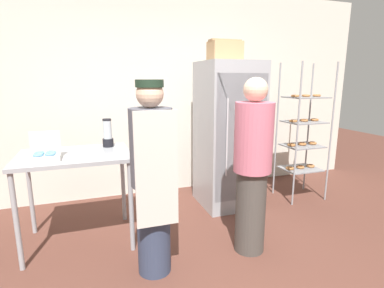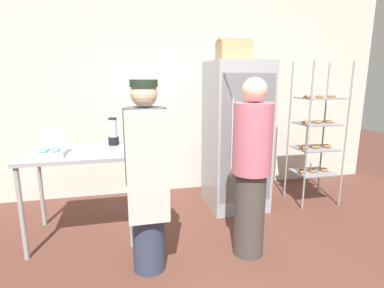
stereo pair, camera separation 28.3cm
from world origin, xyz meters
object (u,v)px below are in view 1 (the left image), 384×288
Objects in this scene: cardboard_storage_box at (225,51)px; refrigerator at (228,135)px; baking_rack at (303,134)px; person_baker at (152,178)px; person_customer at (252,167)px; blender_pitcher at (108,134)px; donut_box at (45,155)px.

refrigerator is at bearing -60.14° from cardboard_storage_box.
cardboard_storage_box reaches higher than baking_rack.
person_baker is 0.99× the size of person_customer.
person_customer is at bearing -104.31° from refrigerator.
baking_rack reaches higher than blender_pitcher.
cardboard_storage_box is (1.99, 0.62, 0.98)m from donut_box.
baking_rack is 1.52m from cardboard_storage_box.
cardboard_storage_box is at bearing 78.32° from person_customer.
donut_box is 0.86× the size of blender_pitcher.
donut_box is 0.16× the size of person_baker.
blender_pitcher is 1.00m from person_baker.
baking_rack reaches higher than person_customer.
refrigerator is at bearing 15.11° from donut_box.
person_baker is (0.83, -0.56, -0.12)m from donut_box.
refrigerator is 1.00× the size of baking_rack.
refrigerator is 1.12m from person_customer.
blender_pitcher reaches higher than donut_box.
donut_box is 1.01m from person_baker.
baking_rack is 1.13× the size of person_baker.
baking_rack is 2.45m from person_baker.
baking_rack reaches higher than person_baker.
donut_box is 0.16× the size of person_customer.
blender_pitcher is (0.56, 0.38, 0.09)m from donut_box.
blender_pitcher is 1.52m from person_customer.
baking_rack is 3.10m from donut_box.
donut_box is 1.84m from person_customer.
baking_rack is (1.04, -0.13, -0.02)m from refrigerator.
person_baker reaches higher than blender_pitcher.
blender_pitcher is (-2.52, -0.04, 0.15)m from baking_rack.
refrigerator reaches higher than person_baker.
cardboard_storage_box reaches higher than person_customer.
cardboard_storage_box is (-0.04, 0.07, 1.03)m from refrigerator.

